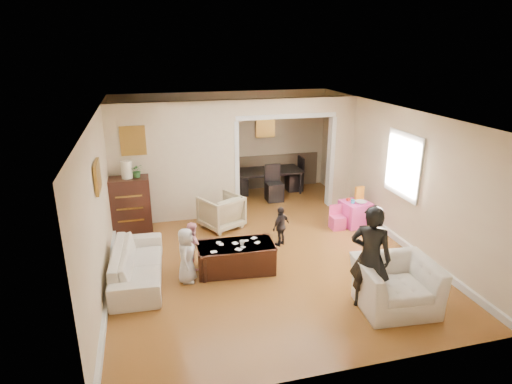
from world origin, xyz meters
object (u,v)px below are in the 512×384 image
object	(u,v)px
dining_table	(267,181)
play_table	(355,213)
armchair_back	(221,212)
child_kneel_a	(187,255)
cyan_cup	(353,201)
adult_person	(370,258)
coffee_cup	(242,243)
child_toddler	(281,226)
dresser	(130,205)
coffee_table	(236,257)
armchair_front	(396,285)
child_kneel_b	(193,245)
table_lamp	(127,169)
sofa	(138,264)

from	to	relation	value
dining_table	play_table	bearing A→B (deg)	-65.79
armchair_back	child_kneel_a	distance (m)	2.24
cyan_cup	adult_person	xyz separation A→B (m)	(-1.16, -2.81, 0.24)
coffee_cup	child_toddler	world-z (taller)	child_toddler
armchair_back	adult_person	xyz separation A→B (m)	(1.56, -3.45, 0.45)
dresser	coffee_table	xyz separation A→B (m)	(1.76, -2.22, -0.33)
armchair_back	cyan_cup	distance (m)	2.80
coffee_cup	dining_table	world-z (taller)	dining_table
dining_table	adult_person	size ratio (longest dim) A/B	1.09
dresser	coffee_table	distance (m)	2.85
armchair_front	play_table	bearing A→B (deg)	78.90
cyan_cup	child_kneel_b	bearing A→B (deg)	-164.90
armchair_back	coffee_table	distance (m)	1.89
table_lamp	child_kneel_b	bearing A→B (deg)	-61.14
armchair_front	play_table	world-z (taller)	armchair_front
armchair_back	armchair_front	size ratio (longest dim) A/B	0.70
coffee_cup	table_lamp	bearing A→B (deg)	129.32
armchair_back	dining_table	size ratio (longest dim) A/B	0.44
coffee_table	dresser	bearing A→B (deg)	128.39
dresser	table_lamp	bearing A→B (deg)	0.00
armchair_back	dining_table	world-z (taller)	armchair_back
cyan_cup	adult_person	distance (m)	3.05
dining_table	child_kneel_a	distance (m)	4.73
armchair_front	coffee_table	distance (m)	2.64
armchair_front	cyan_cup	size ratio (longest dim) A/B	13.95
cyan_cup	child_kneel_b	distance (m)	3.63
dresser	coffee_table	bearing A→B (deg)	-51.61
armchair_front	child_toddler	distance (m)	2.61
armchair_back	play_table	distance (m)	2.88
cyan_cup	child_kneel_a	distance (m)	3.91
dining_table	adult_person	world-z (taller)	adult_person
dining_table	child_toddler	xyz separation A→B (m)	(-0.62, -3.10, 0.08)
coffee_cup	child_kneel_a	world-z (taller)	child_kneel_a
armchair_back	coffee_cup	world-z (taller)	armchair_back
table_lamp	cyan_cup	distance (m)	4.72
armchair_front	adult_person	bearing A→B (deg)	170.05
sofa	armchair_front	xyz separation A→B (m)	(3.67, -1.78, 0.08)
armchair_front	adult_person	world-z (taller)	adult_person
dresser	child_kneel_b	world-z (taller)	dresser
coffee_table	child_toddler	bearing A→B (deg)	35.54
child_kneel_b	table_lamp	bearing A→B (deg)	14.37
dresser	child_kneel_b	distance (m)	2.19
sofa	dining_table	size ratio (longest dim) A/B	1.10
armchair_front	coffee_table	bearing A→B (deg)	145.81
table_lamp	child_toddler	size ratio (longest dim) A/B	0.45
child_kneel_a	play_table	bearing A→B (deg)	-53.42
table_lamp	child_kneel_a	world-z (taller)	table_lamp
dining_table	child_kneel_b	distance (m)	4.27
coffee_table	cyan_cup	size ratio (longest dim) A/B	16.16
sofa	table_lamp	bearing A→B (deg)	6.75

